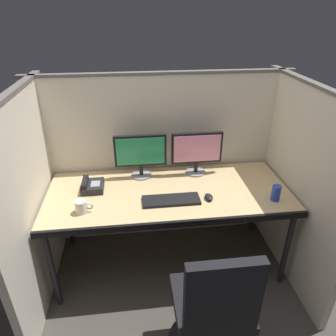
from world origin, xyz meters
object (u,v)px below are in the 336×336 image
at_px(monitor_left, 141,153).
at_px(keyboard_main, 171,200).
at_px(desk_phone, 92,186).
at_px(computer_mouse, 209,197).
at_px(monitor_right, 197,150).
at_px(coffee_mug, 81,207).
at_px(soda_can, 276,193).
at_px(office_chair, 211,321).
at_px(desk, 169,197).

distance_m(monitor_left, keyboard_main, 0.50).
bearing_deg(monitor_left, desk_phone, -156.82).
bearing_deg(computer_mouse, monitor_right, 92.38).
distance_m(monitor_right, coffee_mug, 1.04).
height_order(soda_can, desk_phone, soda_can).
bearing_deg(office_chair, soda_can, 38.51).
height_order(keyboard_main, coffee_mug, coffee_mug).
relative_size(desk, desk_phone, 10.00).
distance_m(office_chair, keyboard_main, 0.85).
distance_m(soda_can, coffee_mug, 1.42).
xyz_separation_m(office_chair, monitor_right, (0.12, 1.15, 0.59)).
bearing_deg(desk_phone, desk, -10.26).
bearing_deg(desk_phone, keyboard_main, -21.75).
bearing_deg(coffee_mug, computer_mouse, 3.51).
xyz_separation_m(computer_mouse, soda_can, (0.49, -0.07, 0.04)).
bearing_deg(keyboard_main, desk, 90.27).
xyz_separation_m(keyboard_main, computer_mouse, (0.29, -0.00, 0.01)).
height_order(office_chair, coffee_mug, office_chair).
height_order(desk_phone, coffee_mug, coffee_mug).
bearing_deg(office_chair, keyboard_main, 93.26).
relative_size(monitor_left, keyboard_main, 1.00).
bearing_deg(monitor_right, office_chair, -95.96).
bearing_deg(monitor_right, monitor_left, 179.79).
bearing_deg(computer_mouse, coffee_mug, -176.49).
relative_size(monitor_right, coffee_mug, 3.41).
distance_m(office_chair, desk_phone, 1.30).
relative_size(desk, office_chair, 1.95).
bearing_deg(computer_mouse, desk_phone, 164.76).
height_order(monitor_left, keyboard_main, monitor_left).
bearing_deg(coffee_mug, office_chair, -40.61).
distance_m(office_chair, soda_can, 1.01).
relative_size(soda_can, desk_phone, 0.64).
distance_m(monitor_left, desk_phone, 0.47).
xyz_separation_m(desk, monitor_left, (-0.20, 0.28, 0.27)).
bearing_deg(keyboard_main, soda_can, -5.45).
bearing_deg(soda_can, desk, 165.20).
height_order(keyboard_main, soda_can, soda_can).
bearing_deg(monitor_left, soda_can, -26.33).
height_order(desk, monitor_left, monitor_left).
xyz_separation_m(desk_phone, coffee_mug, (-0.04, -0.30, 0.01)).
bearing_deg(monitor_left, monitor_right, -0.21).
relative_size(desk, soda_can, 15.57).
bearing_deg(office_chair, desk_phone, 119.34).
distance_m(soda_can, desk_phone, 1.42).
bearing_deg(monitor_left, coffee_mug, -133.25).
bearing_deg(coffee_mug, soda_can, -0.61).
distance_m(office_chair, coffee_mug, 1.13).
bearing_deg(desk, computer_mouse, -24.92).
bearing_deg(soda_can, computer_mouse, 171.62).
height_order(computer_mouse, desk_phone, desk_phone).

